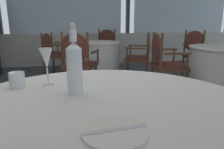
{
  "coord_description": "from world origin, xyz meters",
  "views": [
    {
      "loc": [
        -0.01,
        -1.84,
        1.07
      ],
      "look_at": [
        0.21,
        -0.84,
        0.81
      ],
      "focal_mm": 31.52,
      "sensor_mm": 36.0,
      "label": 1
    }
  ],
  "objects_px": {
    "water_tumbler": "(17,80)",
    "dining_chair_1_2": "(164,60)",
    "water_bottle": "(74,66)",
    "side_plate": "(115,131)",
    "dining_chair_0_0": "(106,46)",
    "wine_glass": "(46,59)",
    "dining_chair_0_1": "(53,51)",
    "dining_chair_1_1": "(196,50)",
    "dining_chair_0_2": "(78,59)",
    "dining_chair_0_3": "(142,53)"
  },
  "relations": [
    {
      "from": "wine_glass",
      "to": "water_tumbler",
      "type": "relative_size",
      "value": 2.51
    },
    {
      "from": "water_bottle",
      "to": "dining_chair_0_1",
      "type": "distance_m",
      "value": 3.44
    },
    {
      "from": "dining_chair_0_0",
      "to": "water_bottle",
      "type": "bearing_deg",
      "value": 11.35
    },
    {
      "from": "dining_chair_0_0",
      "to": "dining_chair_1_1",
      "type": "distance_m",
      "value": 2.07
    },
    {
      "from": "dining_chair_0_0",
      "to": "dining_chair_0_2",
      "type": "xyz_separation_m",
      "value": [
        -0.77,
        -1.72,
        -0.01
      ]
    },
    {
      "from": "wine_glass",
      "to": "dining_chair_0_0",
      "type": "bearing_deg",
      "value": 74.74
    },
    {
      "from": "dining_chair_0_0",
      "to": "dining_chair_1_2",
      "type": "bearing_deg",
      "value": 36.7
    },
    {
      "from": "wine_glass",
      "to": "dining_chair_1_1",
      "type": "bearing_deg",
      "value": 42.83
    },
    {
      "from": "water_bottle",
      "to": "dining_chair_1_2",
      "type": "height_order",
      "value": "water_bottle"
    },
    {
      "from": "side_plate",
      "to": "wine_glass",
      "type": "distance_m",
      "value": 0.62
    },
    {
      "from": "dining_chair_0_2",
      "to": "dining_chair_1_1",
      "type": "relative_size",
      "value": 1.0
    },
    {
      "from": "water_tumbler",
      "to": "dining_chair_0_1",
      "type": "height_order",
      "value": "dining_chair_0_1"
    },
    {
      "from": "water_tumbler",
      "to": "dining_chair_0_0",
      "type": "relative_size",
      "value": 0.08
    },
    {
      "from": "dining_chair_0_1",
      "to": "dining_chair_0_3",
      "type": "height_order",
      "value": "dining_chair_0_3"
    },
    {
      "from": "water_tumbler",
      "to": "water_bottle",
      "type": "bearing_deg",
      "value": -28.48
    },
    {
      "from": "dining_chair_0_0",
      "to": "dining_chair_1_1",
      "type": "height_order",
      "value": "dining_chair_0_0"
    },
    {
      "from": "wine_glass",
      "to": "dining_chair_0_0",
      "type": "xyz_separation_m",
      "value": [
        1.02,
        3.73,
        -0.32
      ]
    },
    {
      "from": "water_bottle",
      "to": "dining_chair_0_2",
      "type": "distance_m",
      "value": 2.2
    },
    {
      "from": "side_plate",
      "to": "dining_chair_0_1",
      "type": "distance_m",
      "value": 3.84
    },
    {
      "from": "dining_chair_0_0",
      "to": "dining_chair_1_2",
      "type": "distance_m",
      "value": 2.2
    },
    {
      "from": "dining_chair_1_2",
      "to": "dining_chair_0_2",
      "type": "bearing_deg",
      "value": 168.92
    },
    {
      "from": "dining_chair_0_3",
      "to": "dining_chair_0_2",
      "type": "bearing_deg",
      "value": 45.17
    },
    {
      "from": "side_plate",
      "to": "dining_chair_0_2",
      "type": "relative_size",
      "value": 0.21
    },
    {
      "from": "dining_chair_0_0",
      "to": "dining_chair_0_3",
      "type": "distance_m",
      "value": 1.33
    },
    {
      "from": "dining_chair_0_1",
      "to": "dining_chair_1_2",
      "type": "distance_m",
      "value": 2.39
    },
    {
      "from": "water_bottle",
      "to": "dining_chair_0_2",
      "type": "relative_size",
      "value": 0.34
    },
    {
      "from": "dining_chair_0_3",
      "to": "dining_chair_1_2",
      "type": "distance_m",
      "value": 0.91
    },
    {
      "from": "water_bottle",
      "to": "side_plate",
      "type": "bearing_deg",
      "value": -75.34
    },
    {
      "from": "water_bottle",
      "to": "dining_chair_1_2",
      "type": "bearing_deg",
      "value": 52.12
    },
    {
      "from": "water_tumbler",
      "to": "dining_chair_1_2",
      "type": "height_order",
      "value": "dining_chair_1_2"
    },
    {
      "from": "dining_chair_0_2",
      "to": "dining_chair_1_1",
      "type": "height_order",
      "value": "dining_chair_0_2"
    },
    {
      "from": "water_tumbler",
      "to": "dining_chair_0_0",
      "type": "height_order",
      "value": "dining_chair_0_0"
    },
    {
      "from": "water_bottle",
      "to": "wine_glass",
      "type": "xyz_separation_m",
      "value": [
        -0.14,
        0.16,
        0.01
      ]
    },
    {
      "from": "dining_chair_0_0",
      "to": "dining_chair_0_1",
      "type": "xyz_separation_m",
      "value": [
        -1.23,
        -0.48,
        -0.02
      ]
    },
    {
      "from": "dining_chair_1_1",
      "to": "dining_chair_1_2",
      "type": "xyz_separation_m",
      "value": [
        -1.16,
        -0.88,
        -0.0
      ]
    },
    {
      "from": "side_plate",
      "to": "dining_chair_1_2",
      "type": "relative_size",
      "value": 0.21
    },
    {
      "from": "side_plate",
      "to": "water_bottle",
      "type": "relative_size",
      "value": 0.62
    },
    {
      "from": "dining_chair_0_2",
      "to": "dining_chair_1_2",
      "type": "xyz_separation_m",
      "value": [
        1.25,
        -0.43,
        0.01
      ]
    },
    {
      "from": "wine_glass",
      "to": "dining_chair_0_1",
      "type": "bearing_deg",
      "value": 93.77
    },
    {
      "from": "water_tumbler",
      "to": "dining_chair_0_0",
      "type": "xyz_separation_m",
      "value": [
        1.17,
        3.73,
        -0.22
      ]
    },
    {
      "from": "water_tumbler",
      "to": "dining_chair_0_2",
      "type": "bearing_deg",
      "value": 78.53
    },
    {
      "from": "dining_chair_0_1",
      "to": "dining_chair_0_2",
      "type": "relative_size",
      "value": 0.94
    },
    {
      "from": "wine_glass",
      "to": "dining_chair_0_1",
      "type": "relative_size",
      "value": 0.22
    },
    {
      "from": "dining_chair_0_0",
      "to": "dining_chair_0_3",
      "type": "bearing_deg",
      "value": 44.9
    },
    {
      "from": "dining_chair_0_1",
      "to": "dining_chair_1_2",
      "type": "relative_size",
      "value": 0.95
    },
    {
      "from": "side_plate",
      "to": "dining_chair_0_3",
      "type": "bearing_deg",
      "value": 67.79
    },
    {
      "from": "dining_chair_0_2",
      "to": "dining_chair_1_1",
      "type": "bearing_deg",
      "value": -55.23
    },
    {
      "from": "dining_chair_0_1",
      "to": "dining_chair_0_3",
      "type": "relative_size",
      "value": 0.98
    },
    {
      "from": "dining_chair_0_1",
      "to": "dining_chair_1_1",
      "type": "relative_size",
      "value": 0.94
    },
    {
      "from": "water_bottle",
      "to": "dining_chair_1_1",
      "type": "bearing_deg",
      "value": 46.2
    }
  ]
}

